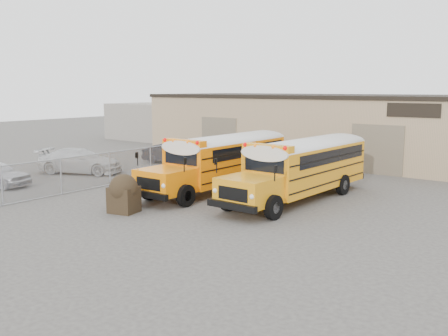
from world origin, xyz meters
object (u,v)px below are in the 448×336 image
Objects in this scene: car_white at (80,161)px; car_dark at (173,153)px; school_bus_right at (356,152)px; tarp_bundle at (124,193)px; school_bus_left at (281,147)px.

car_white is 6.61m from car_dark.
school_bus_right is 6.02× the size of tarp_bundle.
car_dark is at bearing 124.88° from tarp_bundle.
tarp_bundle is at bearing -91.25° from school_bus_left.
car_white is 1.26× the size of car_dark.
school_bus_left reaches higher than tarp_bundle.
car_dark is at bearing -174.69° from school_bus_left.
tarp_bundle is at bearing -110.56° from school_bus_right.
school_bus_left is 1.88× the size of car_white.
school_bus_left is 12.25m from car_white.
school_bus_left is 0.99× the size of school_bus_right.
car_dark is at bearing -39.88° from car_white.
car_white reaches higher than car_dark.
school_bus_left is 4.55m from school_bus_right.
school_bus_right is at bearing 7.14° from school_bus_left.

